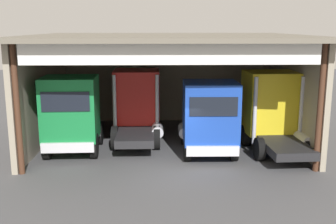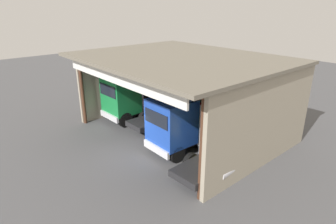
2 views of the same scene
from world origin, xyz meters
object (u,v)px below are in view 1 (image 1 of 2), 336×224
Objects in this scene: tool_cart at (137,118)px; truck_blue_center_right_bay at (209,117)px; truck_red_left_bay at (137,105)px; truck_green_right_bay at (71,114)px; oil_drum at (248,115)px; truck_yellow_center_left_bay at (272,110)px.

truck_blue_center_right_bay is at bearing -57.62° from tool_cart.
truck_red_left_bay reaches higher than tool_cart.
truck_red_left_bay is 5.17× the size of tool_cart.
truck_green_right_bay is 6.04m from tool_cart.
tool_cart reaches higher than oil_drum.
truck_green_right_bay is 9.45m from truck_yellow_center_left_bay.
oil_drum is at bearing -149.59° from truck_green_right_bay.
oil_drum is (6.67, 3.75, -1.43)m from truck_red_left_bay.
oil_drum is (3.30, 6.40, -1.33)m from truck_blue_center_right_bay.
tool_cart is at bearing -56.83° from truck_blue_center_right_bay.
tool_cart is at bearing 92.54° from truck_red_left_bay.
oil_drum is 0.89× the size of tool_cart.
truck_red_left_bay is at bearing 162.49° from truck_yellow_center_left_bay.
truck_red_left_bay is 1.02× the size of truck_yellow_center_left_bay.
truck_blue_center_right_bay is at bearing -38.74° from truck_red_left_bay.
truck_yellow_center_left_bay is 8.29m from tool_cart.
truck_blue_center_right_bay is 7.33m from oil_drum.
truck_yellow_center_left_bay reaches higher than truck_green_right_bay.
truck_green_right_bay is at bearing -117.79° from tool_cart.
tool_cart is at bearing -119.57° from truck_green_right_bay.
truck_red_left_bay is 1.01× the size of truck_blue_center_right_bay.
oil_drum is at bearing 28.75° from truck_red_left_bay.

